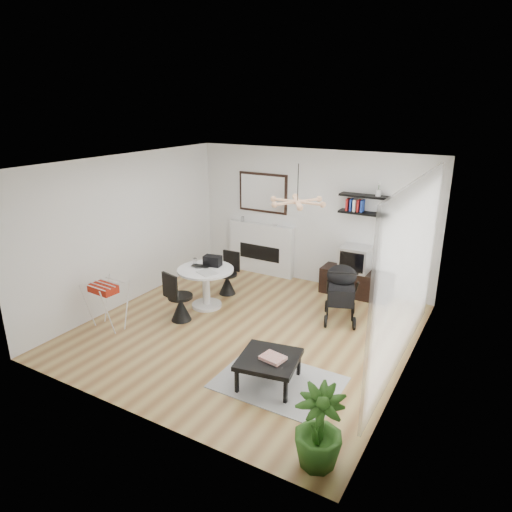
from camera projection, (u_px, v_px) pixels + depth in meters
The scene contains 25 objects.
floor at pixel (247, 330), 7.48m from camera, with size 5.00×5.00×0.00m, color olive.
ceiling at pixel (246, 163), 6.61m from camera, with size 5.00×5.00×0.00m, color white.
wall_back at pixel (311, 218), 9.09m from camera, with size 5.00×5.00×0.00m, color white.
wall_left at pixel (128, 230), 8.23m from camera, with size 5.00×5.00×0.00m, color white.
wall_right at pixel (413, 282), 5.86m from camera, with size 5.00×5.00×0.00m, color white.
sheer_curtain at pixel (408, 275), 6.07m from camera, with size 0.04×3.60×2.60m, color white.
fireplace at pixel (261, 242), 9.77m from camera, with size 1.50×0.17×2.16m.
shelf_lower at pixel (363, 213), 8.40m from camera, with size 0.90×0.25×0.04m, color black.
shelf_upper at pixel (364, 196), 8.29m from camera, with size 0.90×0.25×0.04m, color black.
pendant_lamp at pixel (297, 202), 6.70m from camera, with size 0.90×0.90×0.10m, color tan, non-canonical shape.
tv_console at pixel (356, 283), 8.74m from camera, with size 1.34×0.47×0.50m, color black.
crt_tv at pixel (355, 259), 8.60m from camera, with size 0.54×0.47×0.47m.
dining_table at pixel (206, 282), 8.17m from camera, with size 1.00×1.00×0.73m.
laptop at pixel (200, 267), 8.13m from camera, with size 0.34×0.22×0.03m, color black.
black_bag at pixel (213, 261), 8.22m from camera, with size 0.31×0.19×0.19m, color black.
newspaper at pixel (207, 273), 7.90m from camera, with size 0.33×0.27×0.01m, color silver.
drinking_glass at pixel (195, 261), 8.31m from camera, with size 0.07×0.07×0.11m, color white.
chair_far at pixel (228, 281), 8.82m from camera, with size 0.39×0.40×0.82m.
chair_near at pixel (180, 305), 7.71m from camera, with size 0.45×0.46×0.89m.
drying_rack at pixel (107, 304), 7.42m from camera, with size 0.57×0.53×0.80m.
stroller at pixel (341, 294), 7.73m from camera, with size 0.77×0.95×1.04m.
rug at pixel (279, 382), 6.06m from camera, with size 1.61×1.16×0.01m, color #AAAAAA.
coffee_table at pixel (269, 360), 5.93m from camera, with size 0.88×0.88×0.39m.
magazines at pixel (273, 358), 5.86m from camera, with size 0.30×0.24×0.04m, color #C33E30.
potted_plant at pixel (319, 428), 4.56m from camera, with size 0.50×0.50×0.90m, color #2A5B1A.
Camera 1 is at (3.47, -5.72, 3.55)m, focal length 32.00 mm.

